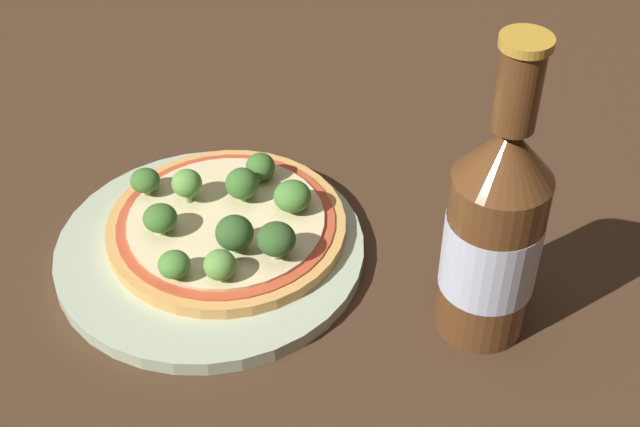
{
  "coord_description": "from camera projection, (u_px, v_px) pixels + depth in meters",
  "views": [
    {
      "loc": [
        0.47,
        -0.27,
        0.48
      ],
      "look_at": [
        0.09,
        0.04,
        0.06
      ],
      "focal_mm": 50.0,
      "sensor_mm": 36.0,
      "label": 1
    }
  ],
  "objects": [
    {
      "name": "broccoli_floret_7",
      "position": [
        292.0,
        196.0,
        0.69
      ],
      "size": [
        0.03,
        0.03,
        0.03
      ],
      "color": "#7A9E5B",
      "rests_on": "pizza"
    },
    {
      "name": "broccoli_floret_6",
      "position": [
        174.0,
        265.0,
        0.64
      ],
      "size": [
        0.02,
        0.02,
        0.02
      ],
      "color": "#7A9E5B",
      "rests_on": "pizza"
    },
    {
      "name": "broccoli_floret_0",
      "position": [
        220.0,
        265.0,
        0.64
      ],
      "size": [
        0.02,
        0.02,
        0.02
      ],
      "color": "#7A9E5B",
      "rests_on": "pizza"
    },
    {
      "name": "broccoli_floret_2",
      "position": [
        235.0,
        233.0,
        0.66
      ],
      "size": [
        0.03,
        0.03,
        0.03
      ],
      "color": "#7A9E5B",
      "rests_on": "pizza"
    },
    {
      "name": "broccoli_floret_3",
      "position": [
        145.0,
        181.0,
        0.71
      ],
      "size": [
        0.02,
        0.02,
        0.02
      ],
      "color": "#7A9E5B",
      "rests_on": "pizza"
    },
    {
      "name": "beer_bottle",
      "position": [
        494.0,
        231.0,
        0.59
      ],
      "size": [
        0.07,
        0.07,
        0.23
      ],
      "color": "#563319",
      "rests_on": "ground_plane"
    },
    {
      "name": "broccoli_floret_1",
      "position": [
        242.0,
        184.0,
        0.7
      ],
      "size": [
        0.03,
        0.03,
        0.03
      ],
      "color": "#7A9E5B",
      "rests_on": "pizza"
    },
    {
      "name": "broccoli_floret_8",
      "position": [
        276.0,
        239.0,
        0.65
      ],
      "size": [
        0.03,
        0.03,
        0.03
      ],
      "color": "#7A9E5B",
      "rests_on": "pizza"
    },
    {
      "name": "broccoli_floret_5",
      "position": [
        187.0,
        184.0,
        0.7
      ],
      "size": [
        0.02,
        0.02,
        0.03
      ],
      "color": "#7A9E5B",
      "rests_on": "pizza"
    },
    {
      "name": "broccoli_floret_9",
      "position": [
        260.0,
        167.0,
        0.72
      ],
      "size": [
        0.02,
        0.02,
        0.02
      ],
      "color": "#7A9E5B",
      "rests_on": "pizza"
    },
    {
      "name": "plate",
      "position": [
        211.0,
        250.0,
        0.7
      ],
      "size": [
        0.24,
        0.24,
        0.01
      ],
      "color": "#A3B293",
      "rests_on": "ground_plane"
    },
    {
      "name": "broccoli_floret_4",
      "position": [
        162.0,
        221.0,
        0.67
      ],
      "size": [
        0.03,
        0.03,
        0.03
      ],
      "color": "#7A9E5B",
      "rests_on": "pizza"
    },
    {
      "name": "pizza",
      "position": [
        222.0,
        227.0,
        0.7
      ],
      "size": [
        0.19,
        0.19,
        0.01
      ],
      "color": "tan",
      "rests_on": "plate"
    },
    {
      "name": "ground_plane",
      "position": [
        217.0,
        232.0,
        0.72
      ],
      "size": [
        3.0,
        3.0,
        0.0
      ],
      "primitive_type": "plane",
      "color": "#3D2819"
    }
  ]
}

